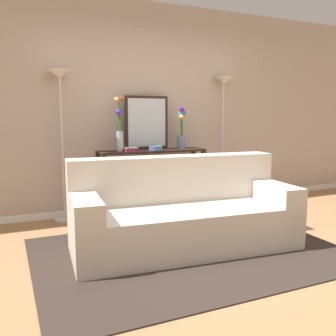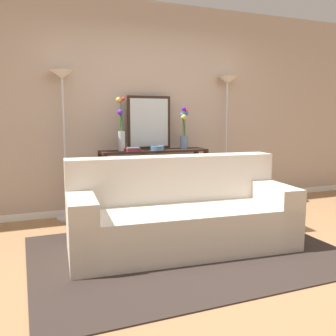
{
  "view_description": "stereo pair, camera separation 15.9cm",
  "coord_description": "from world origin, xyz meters",
  "px_view_note": "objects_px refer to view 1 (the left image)",
  "views": [
    {
      "loc": [
        -1.84,
        -2.73,
        1.28
      ],
      "look_at": [
        -0.16,
        1.02,
        0.7
      ],
      "focal_mm": 39.28,
      "sensor_mm": 36.0,
      "label": 1
    },
    {
      "loc": [
        -1.69,
        -2.79,
        1.28
      ],
      "look_at": [
        -0.16,
        1.02,
        0.7
      ],
      "focal_mm": 39.28,
      "sensor_mm": 36.0,
      "label": 2
    }
  ],
  "objects_px": {
    "floor_lamp_left": "(61,103)",
    "vase_tall_flowers": "(119,127)",
    "fruit_bowl": "(155,148)",
    "book_row_under_console": "(124,212)",
    "couch": "(183,216)",
    "vase_short_flowers": "(182,132)",
    "floor_lamp_right": "(223,105)",
    "book_stack": "(131,150)",
    "console_table": "(152,170)",
    "wall_mirror": "(147,123)"
  },
  "relations": [
    {
      "from": "floor_lamp_left",
      "to": "vase_tall_flowers",
      "type": "xyz_separation_m",
      "value": [
        0.68,
        -0.12,
        -0.29
      ]
    },
    {
      "from": "fruit_bowl",
      "to": "book_row_under_console",
      "type": "height_order",
      "value": "fruit_bowl"
    },
    {
      "from": "couch",
      "to": "vase_short_flowers",
      "type": "xyz_separation_m",
      "value": [
        0.65,
        1.35,
        0.75
      ]
    },
    {
      "from": "floor_lamp_left",
      "to": "book_row_under_console",
      "type": "distance_m",
      "value": 1.56
    },
    {
      "from": "floor_lamp_left",
      "to": "floor_lamp_right",
      "type": "bearing_deg",
      "value": -0.0
    },
    {
      "from": "fruit_bowl",
      "to": "book_stack",
      "type": "height_order",
      "value": "fruit_bowl"
    },
    {
      "from": "floor_lamp_left",
      "to": "floor_lamp_right",
      "type": "relative_size",
      "value": 0.99
    },
    {
      "from": "console_table",
      "to": "floor_lamp_right",
      "type": "bearing_deg",
      "value": 5.7
    },
    {
      "from": "book_stack",
      "to": "vase_short_flowers",
      "type": "bearing_deg",
      "value": 9.23
    },
    {
      "from": "floor_lamp_right",
      "to": "vase_tall_flowers",
      "type": "height_order",
      "value": "floor_lamp_right"
    },
    {
      "from": "wall_mirror",
      "to": "vase_tall_flowers",
      "type": "bearing_deg",
      "value": -160.94
    },
    {
      "from": "floor_lamp_right",
      "to": "book_stack",
      "type": "distance_m",
      "value": 1.59
    },
    {
      "from": "wall_mirror",
      "to": "book_row_under_console",
      "type": "relative_size",
      "value": 1.94
    },
    {
      "from": "vase_short_flowers",
      "to": "fruit_bowl",
      "type": "xyz_separation_m",
      "value": [
        -0.44,
        -0.13,
        -0.2
      ]
    },
    {
      "from": "floor_lamp_left",
      "to": "vase_tall_flowers",
      "type": "bearing_deg",
      "value": -9.97
    },
    {
      "from": "vase_tall_flowers",
      "to": "book_stack",
      "type": "relative_size",
      "value": 3.3
    },
    {
      "from": "floor_lamp_right",
      "to": "fruit_bowl",
      "type": "relative_size",
      "value": 10.07
    },
    {
      "from": "book_stack",
      "to": "floor_lamp_left",
      "type": "bearing_deg",
      "value": 165.55
    },
    {
      "from": "vase_short_flowers",
      "to": "floor_lamp_left",
      "type": "bearing_deg",
      "value": 176.96
    },
    {
      "from": "floor_lamp_left",
      "to": "floor_lamp_right",
      "type": "distance_m",
      "value": 2.26
    },
    {
      "from": "book_row_under_console",
      "to": "vase_tall_flowers",
      "type": "bearing_deg",
      "value": -173.74
    },
    {
      "from": "vase_tall_flowers",
      "to": "book_row_under_console",
      "type": "xyz_separation_m",
      "value": [
        0.05,
        0.01,
        -1.09
      ]
    },
    {
      "from": "couch",
      "to": "console_table",
      "type": "bearing_deg",
      "value": 81.08
    },
    {
      "from": "floor_lamp_left",
      "to": "vase_tall_flowers",
      "type": "distance_m",
      "value": 0.75
    },
    {
      "from": "floor_lamp_right",
      "to": "wall_mirror",
      "type": "distance_m",
      "value": 1.19
    },
    {
      "from": "floor_lamp_left",
      "to": "book_stack",
      "type": "bearing_deg",
      "value": -14.45
    },
    {
      "from": "console_table",
      "to": "book_row_under_console",
      "type": "bearing_deg",
      "value": 180.0
    },
    {
      "from": "book_row_under_console",
      "to": "fruit_bowl",
      "type": "bearing_deg",
      "value": -14.55
    },
    {
      "from": "book_row_under_console",
      "to": "floor_lamp_right",
      "type": "bearing_deg",
      "value": 4.25
    },
    {
      "from": "vase_tall_flowers",
      "to": "fruit_bowl",
      "type": "height_order",
      "value": "vase_tall_flowers"
    },
    {
      "from": "vase_short_flowers",
      "to": "fruit_bowl",
      "type": "distance_m",
      "value": 0.5
    },
    {
      "from": "vase_tall_flowers",
      "to": "vase_short_flowers",
      "type": "bearing_deg",
      "value": 2.38
    },
    {
      "from": "vase_short_flowers",
      "to": "book_row_under_console",
      "type": "bearing_deg",
      "value": -177.85
    },
    {
      "from": "wall_mirror",
      "to": "book_row_under_console",
      "type": "bearing_deg",
      "value": -159.39
    },
    {
      "from": "vase_tall_flowers",
      "to": "book_stack",
      "type": "bearing_deg",
      "value": -35.62
    },
    {
      "from": "console_table",
      "to": "book_row_under_console",
      "type": "distance_m",
      "value": 0.66
    },
    {
      "from": "couch",
      "to": "floor_lamp_right",
      "type": "distance_m",
      "value": 2.27
    },
    {
      "from": "fruit_bowl",
      "to": "book_stack",
      "type": "distance_m",
      "value": 0.32
    },
    {
      "from": "couch",
      "to": "vase_short_flowers",
      "type": "relative_size",
      "value": 3.94
    },
    {
      "from": "console_table",
      "to": "wall_mirror",
      "type": "height_order",
      "value": "wall_mirror"
    },
    {
      "from": "floor_lamp_right",
      "to": "vase_short_flowers",
      "type": "height_order",
      "value": "floor_lamp_right"
    },
    {
      "from": "floor_lamp_left",
      "to": "vase_tall_flowers",
      "type": "relative_size",
      "value": 2.71
    },
    {
      "from": "floor_lamp_right",
      "to": "book_stack",
      "type": "height_order",
      "value": "floor_lamp_right"
    },
    {
      "from": "vase_tall_flowers",
      "to": "fruit_bowl",
      "type": "relative_size",
      "value": 3.69
    },
    {
      "from": "floor_lamp_left",
      "to": "book_stack",
      "type": "relative_size",
      "value": 8.93
    },
    {
      "from": "console_table",
      "to": "fruit_bowl",
      "type": "relative_size",
      "value": 7.77
    },
    {
      "from": "fruit_bowl",
      "to": "vase_short_flowers",
      "type": "bearing_deg",
      "value": 17.01
    },
    {
      "from": "couch",
      "to": "fruit_bowl",
      "type": "xyz_separation_m",
      "value": [
        0.21,
        1.22,
        0.56
      ]
    },
    {
      "from": "vase_short_flowers",
      "to": "book_row_under_console",
      "type": "height_order",
      "value": "vase_short_flowers"
    },
    {
      "from": "floor_lamp_right",
      "to": "vase_tall_flowers",
      "type": "relative_size",
      "value": 2.73
    }
  ]
}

